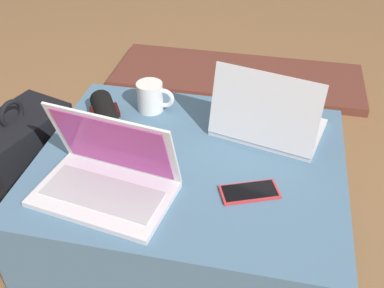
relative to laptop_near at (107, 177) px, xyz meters
The scene contains 9 objects.
ground_plane 0.56m from the laptop_near, 42.39° to the left, with size 14.00×14.00×0.00m, color olive.
ottoman 0.37m from the laptop_near, 42.39° to the left, with size 0.89×0.72×0.45m.
laptop_near is the anchor object (origin of this frame).
laptop_far 0.52m from the laptop_near, 41.12° to the left, with size 0.37×0.30×0.23m.
cell_phone 0.38m from the laptop_near, 10.00° to the left, with size 0.17×0.12×0.01m.
backpack 0.55m from the laptop_near, 151.13° to the left, with size 0.33×0.37×0.54m.
wrist_brace 0.33m from the laptop_near, 112.04° to the left, with size 0.15×0.18×0.07m.
coffee_mug 0.41m from the laptop_near, 89.45° to the left, with size 0.13×0.09×0.10m.
fireplace_hearth 1.55m from the laptop_near, 82.79° to the left, with size 1.40×0.50×0.04m.
Camera 1 is at (0.22, -0.99, 1.28)m, focal length 42.00 mm.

